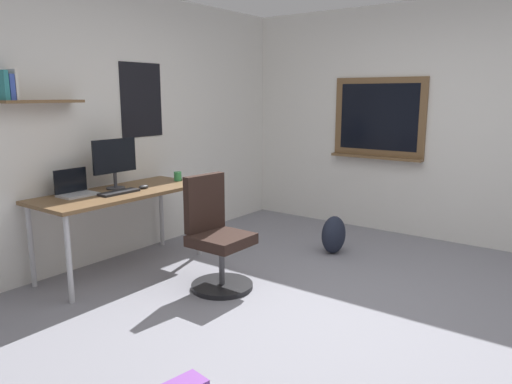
% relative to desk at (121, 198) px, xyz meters
% --- Properties ---
extents(ground_plane, '(5.20, 5.20, 0.00)m').
position_rel_desk_xyz_m(ground_plane, '(0.31, -2.03, -0.68)').
color(ground_plane, gray).
rests_on(ground_plane, ground).
extents(wall_back, '(5.00, 0.30, 2.60)m').
position_rel_desk_xyz_m(wall_back, '(0.31, 0.41, 0.62)').
color(wall_back, silver).
rests_on(wall_back, ground).
extents(wall_right, '(0.22, 5.00, 2.60)m').
position_rel_desk_xyz_m(wall_right, '(2.76, -2.01, 0.62)').
color(wall_right, silver).
rests_on(wall_right, ground).
extents(desk, '(1.58, 0.67, 0.75)m').
position_rel_desk_xyz_m(desk, '(0.00, 0.00, 0.00)').
color(desk, brown).
rests_on(desk, ground).
extents(office_chair, '(0.52, 0.52, 0.95)m').
position_rel_desk_xyz_m(office_chair, '(0.20, -0.97, -0.27)').
color(office_chair, black).
rests_on(office_chair, ground).
extents(laptop, '(0.31, 0.21, 0.23)m').
position_rel_desk_xyz_m(laptop, '(-0.35, 0.16, 0.12)').
color(laptop, '#ADAFB5').
rests_on(laptop, desk).
extents(monitor_primary, '(0.46, 0.17, 0.46)m').
position_rel_desk_xyz_m(monitor_primary, '(0.04, 0.11, 0.34)').
color(monitor_primary, '#38383D').
rests_on(monitor_primary, desk).
extents(keyboard, '(0.37, 0.13, 0.02)m').
position_rel_desk_xyz_m(keyboard, '(-0.08, -0.08, 0.08)').
color(keyboard, black).
rests_on(keyboard, desk).
extents(computer_mouse, '(0.10, 0.06, 0.03)m').
position_rel_desk_xyz_m(computer_mouse, '(0.20, -0.08, 0.09)').
color(computer_mouse, '#262628').
rests_on(computer_mouse, desk).
extents(coffee_mug, '(0.08, 0.08, 0.09)m').
position_rel_desk_xyz_m(coffee_mug, '(0.69, -0.03, 0.11)').
color(coffee_mug, '#338C4C').
rests_on(coffee_mug, desk).
extents(backpack, '(0.32, 0.22, 0.39)m').
position_rel_desk_xyz_m(backpack, '(1.59, -1.34, -0.49)').
color(backpack, '#1E2333').
rests_on(backpack, ground).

